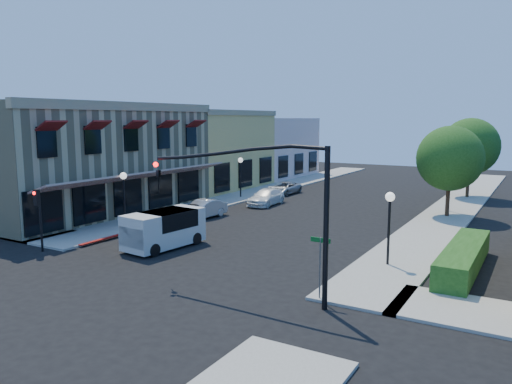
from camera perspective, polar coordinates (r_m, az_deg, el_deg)
The scene contains 22 objects.
ground at distance 22.02m, azimuth -13.73°, elevation -10.25°, with size 120.00×120.00×0.00m, color black.
sidewalk_left at distance 48.48m, azimuth 1.13°, elevation 0.21°, with size 3.50×50.00×0.12m, color gray.
sidewalk_right at distance 42.86m, azimuth 22.01°, elevation -1.48°, with size 3.50×50.00×0.12m, color gray.
curb_red_strip at distance 32.21m, azimuth -12.69°, elevation -4.28°, with size 0.25×10.00×0.06m, color maroon.
corner_brick_building at distance 39.82m, azimuth -18.97°, elevation 3.70°, with size 11.77×18.20×8.10m.
yellow_stucco_building at distance 50.91m, azimuth -6.08°, elevation 4.79°, with size 10.00×12.00×7.60m, color #DDC663.
pink_stucco_building at distance 60.98m, azimuth 0.65°, elevation 5.14°, with size 10.00×12.00×7.00m, color beige.
hedge at distance 25.05m, azimuth 22.55°, elevation -8.38°, with size 1.40×8.00×1.10m, color #1C4914.
street_tree_a at distance 37.45m, azimuth 21.29°, elevation 3.60°, with size 4.56×4.56×6.48m.
street_tree_b at distance 47.31m, azimuth 23.27°, elevation 4.80°, with size 4.94×4.94×7.02m.
signal_mast_arm at distance 18.82m, azimuth 2.03°, elevation -0.36°, with size 8.01×0.39×6.00m.
secondary_signal at distance 28.30m, azimuth -23.62°, elevation -1.74°, with size 0.28×0.42×3.32m.
street_name_sign at distance 19.26m, azimuth 7.35°, elevation -7.50°, with size 0.80×0.06×2.50m.
lamppost_left_near at distance 32.84m, azimuth -14.88°, elevation 0.73°, with size 0.44×0.44×3.57m.
lamppost_left_far at distance 43.76m, azimuth -1.78°, elevation 2.86°, with size 0.44×0.44×3.57m.
lamppost_right_near at distance 24.07m, azimuth 15.02°, elevation -1.98°, with size 0.44×0.44×3.57m.
lamppost_right_far at distance 39.59m, azimuth 21.22°, elevation 1.71°, with size 0.44×0.44×3.57m.
white_van at distance 27.39m, azimuth -10.55°, elevation -3.96°, with size 2.43×4.71×2.00m.
parked_car_a at distance 34.63m, azimuth -7.35°, elevation -2.29°, with size 1.36×3.38×1.15m, color black.
parked_car_b at distance 35.26m, azimuth -6.06°, elevation -1.96°, with size 1.37×3.92×1.29m, color #B8BBBE.
parked_car_c at distance 40.45m, azimuth 1.17°, elevation -0.60°, with size 1.78×4.37×1.27m, color white.
parked_car_d at distance 46.34m, azimuth 3.28°, elevation 0.45°, with size 1.86×4.04×1.12m, color #96989B.
Camera 1 is at (14.67, -14.88, 6.95)m, focal length 35.00 mm.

